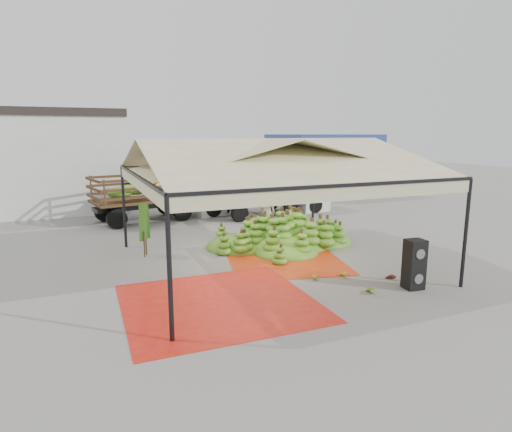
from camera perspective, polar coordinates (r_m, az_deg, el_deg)
name	(u,v)px	position (r m, az deg, el deg)	size (l,w,h in m)	color
ground	(268,264)	(13.95, 1.67, -6.39)	(90.00, 90.00, 0.00)	slate
canopy_tent	(269,162)	(13.35, 1.75, 7.26)	(8.10, 8.10, 4.00)	black
building_tan	(322,165)	(29.61, 8.82, 6.78)	(6.30, 5.30, 4.10)	tan
tarp_left	(219,302)	(10.93, -4.96, -11.41)	(4.63, 4.41, 0.01)	red
tarp_right	(285,260)	(14.37, 3.84, -5.87)	(3.69, 3.88, 0.01)	red
banana_heap	(284,229)	(16.10, 3.75, -1.75)	(5.83, 4.79, 1.25)	#4B7E1A
hand_yellow_a	(311,276)	(12.60, 7.34, -7.96)	(0.40, 0.33, 0.18)	gold
hand_yellow_b	(341,274)	(12.92, 11.25, -7.59)	(0.42, 0.35, 0.19)	gold
hand_red_a	(417,272)	(13.73, 20.67, -7.03)	(0.38, 0.31, 0.17)	#5E2E15
hand_red_b	(390,277)	(13.04, 17.46, -7.74)	(0.40, 0.33, 0.18)	#5A1814
hand_green	(368,290)	(11.81, 14.65, -9.47)	(0.48, 0.39, 0.22)	#3B6E16
hanging_bunches	(289,180)	(14.37, 4.43, 4.77)	(1.74, 0.24, 0.20)	#316F17
speaker_stack	(414,264)	(12.38, 20.34, -6.05)	(0.53, 0.47, 1.37)	black
banana_leaves	(141,258)	(15.12, -15.06, -5.40)	(0.96, 1.36, 3.70)	#377820
vendor	(267,213)	(17.42, 1.45, 0.41)	(0.71, 0.47, 1.95)	gray
truck_left	(168,190)	(21.63, -11.64, 3.40)	(6.94, 3.54, 2.27)	#4C3019
truck_right	(276,189)	(22.48, 2.73, 3.68)	(6.47, 2.96, 2.14)	#4B3419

